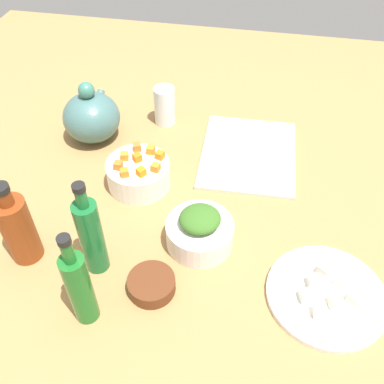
{
  "coord_description": "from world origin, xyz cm",
  "views": [
    {
      "loc": [
        -66.59,
        -12.97,
        75.73
      ],
      "look_at": [
        0.0,
        0.0,
        8.0
      ],
      "focal_mm": 40.44,
      "sensor_mm": 36.0,
      "label": 1
    }
  ],
  "objects_px": {
    "plate_tofu": "(326,295)",
    "bowl_carrots": "(139,174)",
    "bottle_2": "(18,228)",
    "cutting_board": "(248,154)",
    "bowl_small_side": "(152,284)",
    "drinking_glass_0": "(165,106)",
    "teapot": "(92,117)",
    "bowl_greens": "(200,233)",
    "bottle_3": "(79,287)",
    "bottle_1": "(91,235)"
  },
  "relations": [
    {
      "from": "plate_tofu",
      "to": "bowl_carrots",
      "type": "xyz_separation_m",
      "value": [
        0.23,
        0.44,
        0.03
      ]
    },
    {
      "from": "bowl_carrots",
      "to": "bottle_2",
      "type": "relative_size",
      "value": 0.77
    },
    {
      "from": "cutting_board",
      "to": "bottle_2",
      "type": "distance_m",
      "value": 0.59
    },
    {
      "from": "bowl_small_side",
      "to": "drinking_glass_0",
      "type": "distance_m",
      "value": 0.55
    },
    {
      "from": "cutting_board",
      "to": "teapot",
      "type": "height_order",
      "value": "teapot"
    },
    {
      "from": "bowl_small_side",
      "to": "bottle_2",
      "type": "distance_m",
      "value": 0.28
    },
    {
      "from": "bowl_greens",
      "to": "bottle_3",
      "type": "bearing_deg",
      "value": 140.0
    },
    {
      "from": "bowl_greens",
      "to": "drinking_glass_0",
      "type": "bearing_deg",
      "value": 22.92
    },
    {
      "from": "bowl_small_side",
      "to": "bottle_2",
      "type": "xyz_separation_m",
      "value": [
        0.03,
        0.27,
        0.07
      ]
    },
    {
      "from": "bowl_carrots",
      "to": "teapot",
      "type": "distance_m",
      "value": 0.23
    },
    {
      "from": "cutting_board",
      "to": "teapot",
      "type": "distance_m",
      "value": 0.42
    },
    {
      "from": "cutting_board",
      "to": "plate_tofu",
      "type": "bearing_deg",
      "value": -154.24
    },
    {
      "from": "plate_tofu",
      "to": "bowl_greens",
      "type": "relative_size",
      "value": 1.62
    },
    {
      "from": "bowl_greens",
      "to": "bowl_carrots",
      "type": "xyz_separation_m",
      "value": [
        0.15,
        0.17,
        0.0
      ]
    },
    {
      "from": "cutting_board",
      "to": "bowl_carrots",
      "type": "bearing_deg",
      "value": 122.15
    },
    {
      "from": "bowl_small_side",
      "to": "drinking_glass_0",
      "type": "xyz_separation_m",
      "value": [
        0.54,
        0.1,
        0.04
      ]
    },
    {
      "from": "bowl_carrots",
      "to": "bottle_1",
      "type": "relative_size",
      "value": 0.66
    },
    {
      "from": "teapot",
      "to": "bowl_greens",
      "type": "bearing_deg",
      "value": -131.56
    },
    {
      "from": "bowl_carrots",
      "to": "drinking_glass_0",
      "type": "bearing_deg",
      "value": -0.35
    },
    {
      "from": "bowl_carrots",
      "to": "teapot",
      "type": "relative_size",
      "value": 0.9
    },
    {
      "from": "bottle_1",
      "to": "cutting_board",
      "type": "bearing_deg",
      "value": -33.35
    },
    {
      "from": "bowl_greens",
      "to": "bowl_small_side",
      "type": "distance_m",
      "value": 0.15
    },
    {
      "from": "bowl_greens",
      "to": "bottle_2",
      "type": "distance_m",
      "value": 0.36
    },
    {
      "from": "cutting_board",
      "to": "bowl_small_side",
      "type": "height_order",
      "value": "bowl_small_side"
    },
    {
      "from": "plate_tofu",
      "to": "bowl_greens",
      "type": "bearing_deg",
      "value": 72.07
    },
    {
      "from": "cutting_board",
      "to": "bowl_carrots",
      "type": "height_order",
      "value": "bowl_carrots"
    },
    {
      "from": "plate_tofu",
      "to": "bottle_1",
      "type": "distance_m",
      "value": 0.46
    },
    {
      "from": "cutting_board",
      "to": "plate_tofu",
      "type": "xyz_separation_m",
      "value": [
        -0.39,
        -0.19,
        0.0
      ]
    },
    {
      "from": "plate_tofu",
      "to": "teapot",
      "type": "xyz_separation_m",
      "value": [
        0.39,
        0.61,
        0.06
      ]
    },
    {
      "from": "bottle_3",
      "to": "teapot",
      "type": "bearing_deg",
      "value": 18.61
    },
    {
      "from": "bottle_2",
      "to": "drinking_glass_0",
      "type": "height_order",
      "value": "bottle_2"
    },
    {
      "from": "plate_tofu",
      "to": "cutting_board",
      "type": "bearing_deg",
      "value": 25.76
    },
    {
      "from": "bowl_greens",
      "to": "bowl_carrots",
      "type": "distance_m",
      "value": 0.23
    },
    {
      "from": "bottle_1",
      "to": "drinking_glass_0",
      "type": "distance_m",
      "value": 0.51
    },
    {
      "from": "bowl_carrots",
      "to": "bottle_3",
      "type": "xyz_separation_m",
      "value": [
        -0.36,
        -0.0,
        0.06
      ]
    },
    {
      "from": "teapot",
      "to": "bottle_1",
      "type": "bearing_deg",
      "value": -159.16
    },
    {
      "from": "cutting_board",
      "to": "bowl_greens",
      "type": "distance_m",
      "value": 0.32
    },
    {
      "from": "bowl_carrots",
      "to": "bowl_small_side",
      "type": "relative_size",
      "value": 1.62
    },
    {
      "from": "bowl_small_side",
      "to": "bottle_2",
      "type": "bearing_deg",
      "value": 83.06
    },
    {
      "from": "bowl_carrots",
      "to": "bottle_3",
      "type": "relative_size",
      "value": 0.67
    },
    {
      "from": "bottle_1",
      "to": "bowl_greens",
      "type": "bearing_deg",
      "value": -63.24
    },
    {
      "from": "bowl_small_side",
      "to": "teapot",
      "type": "relative_size",
      "value": 0.56
    },
    {
      "from": "bowl_greens",
      "to": "bottle_3",
      "type": "height_order",
      "value": "bottle_3"
    },
    {
      "from": "bowl_carrots",
      "to": "bottle_3",
      "type": "bearing_deg",
      "value": -179.63
    },
    {
      "from": "plate_tofu",
      "to": "bowl_carrots",
      "type": "relative_size",
      "value": 1.52
    },
    {
      "from": "drinking_glass_0",
      "to": "bottle_2",
      "type": "bearing_deg",
      "value": 161.41
    },
    {
      "from": "cutting_board",
      "to": "drinking_glass_0",
      "type": "distance_m",
      "value": 0.27
    },
    {
      "from": "bowl_greens",
      "to": "bottle_1",
      "type": "distance_m",
      "value": 0.22
    },
    {
      "from": "plate_tofu",
      "to": "bottle_1",
      "type": "xyz_separation_m",
      "value": [
        -0.01,
        0.45,
        0.09
      ]
    },
    {
      "from": "bowl_small_side",
      "to": "drinking_glass_0",
      "type": "relative_size",
      "value": 0.86
    }
  ]
}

